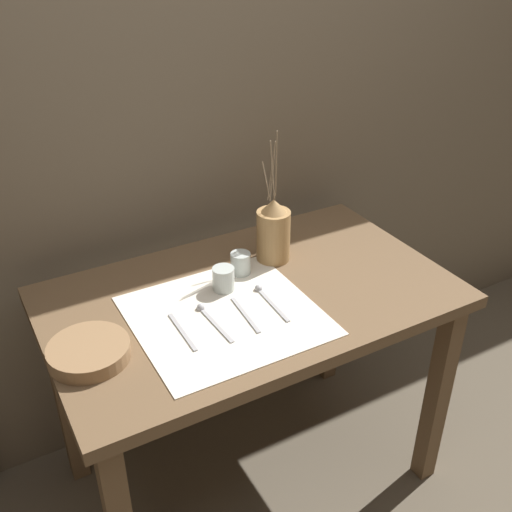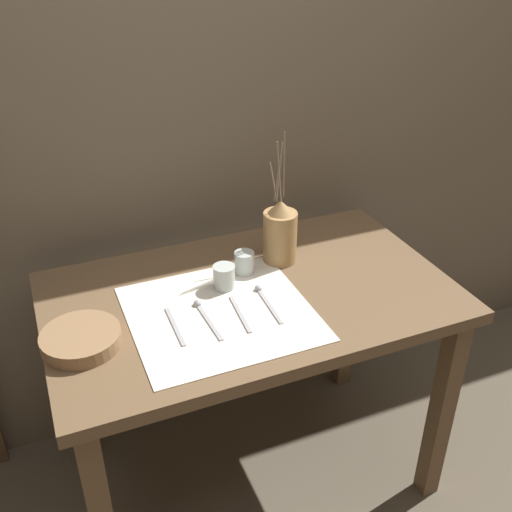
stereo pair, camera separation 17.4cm
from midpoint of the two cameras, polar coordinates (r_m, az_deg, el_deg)
The scene contains 12 objects.
ground_plane at distance 2.33m, azimuth 1.80°, elevation -19.86°, with size 12.00×12.00×0.00m, color brown.
stone_wall_back at distance 2.02m, azimuth -3.33°, elevation 13.32°, with size 7.00×0.06×2.40m.
wooden_table at distance 1.86m, azimuth 2.14°, elevation -6.38°, with size 1.21×0.73×0.79m.
linen_cloth at distance 1.70m, azimuth -0.50°, elevation -5.57°, with size 0.51×0.48×0.00m.
pitcher_with_flowers at distance 1.91m, azimuth 4.92°, elevation 2.12°, with size 0.11×0.11×0.43m.
wooden_bowl at distance 1.62m, azimuth -13.40°, elevation -7.82°, with size 0.21×0.21×0.04m.
glass_tumbler_near at distance 1.79m, azimuth -0.29°, elevation -2.08°, with size 0.07×0.07×0.07m.
glass_tumbler_far at distance 1.87m, azimuth 1.53°, elevation -0.69°, with size 0.06×0.06×0.07m.
knife_center at distance 1.65m, azimuth -4.73°, elevation -6.79°, with size 0.01×0.18×0.00m.
spoon_outer at distance 1.70m, azimuth -2.26°, elevation -5.31°, with size 0.03×0.19×0.02m.
fork_inner at distance 1.69m, azimuth 1.43°, elevation -5.62°, with size 0.02×0.18×0.00m.
spoon_inner at distance 1.77m, azimuth 3.46°, elevation -3.83°, with size 0.02×0.19×0.02m.
Camera 2 is at (-0.56, -1.39, 1.79)m, focal length 42.00 mm.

